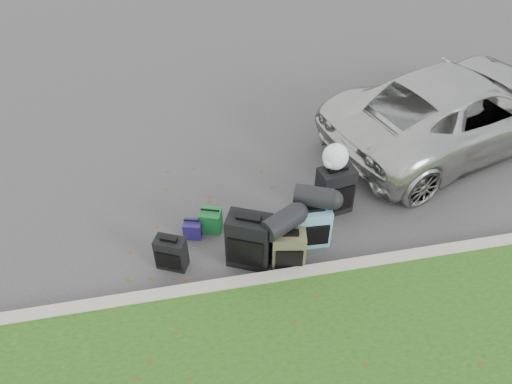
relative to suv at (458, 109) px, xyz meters
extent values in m
plane|color=#383535|center=(-3.67, -1.50, -0.66)|extent=(120.00, 120.00, 0.00)
cube|color=#9E937F|center=(-3.67, -2.50, -0.59)|extent=(120.00, 0.18, 0.15)
imported|color=#B7B7B2|center=(0.00, 0.00, 0.00)|extent=(5.20, 3.50, 1.32)
cube|color=black|center=(-5.05, -1.95, -0.41)|extent=(0.46, 0.37, 0.50)
cube|color=black|center=(-4.02, -2.07, -0.25)|extent=(0.66, 0.55, 0.82)
cube|color=#3D3C25|center=(-3.51, -2.23, -0.36)|extent=(0.48, 0.35, 0.60)
cube|color=teal|center=(-3.07, -1.90, -0.34)|extent=(0.46, 0.29, 0.64)
cube|color=black|center=(-2.59, -1.31, -0.27)|extent=(0.57, 0.40, 0.78)
cube|color=#17692C|center=(-4.45, -1.37, -0.49)|extent=(0.36, 0.32, 0.34)
cube|color=navy|center=(-4.72, -1.45, -0.53)|extent=(0.29, 0.25, 0.27)
cylinder|color=black|center=(-3.59, -2.15, 0.09)|extent=(0.62, 0.53, 0.29)
cylinder|color=black|center=(-3.08, -1.80, 0.12)|extent=(0.59, 0.48, 0.29)
sphere|color=white|center=(-2.62, -1.25, 0.31)|extent=(0.38, 0.38, 0.38)
camera|label=1|loc=(-4.78, -6.46, 4.62)|focal=35.00mm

